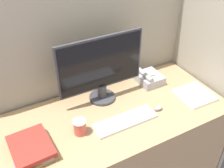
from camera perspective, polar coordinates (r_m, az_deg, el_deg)
name	(u,v)px	position (r m, az deg, el deg)	size (l,w,h in m)	color
cubicle_panel_rear	(89,71)	(1.96, -5.03, 2.75)	(1.95, 0.04, 1.79)	gray
cubicle_panel_right	(205,66)	(2.14, 19.54, 3.62)	(0.04, 0.77, 1.79)	gray
desk	(114,153)	(2.03, 0.42, -14.73)	(1.55, 0.71, 0.78)	#937551
monitor	(101,69)	(1.74, -2.35, 3.26)	(0.61, 0.18, 0.48)	#333338
keyboard	(125,121)	(1.69, 2.90, -8.03)	(0.42, 0.13, 0.02)	silver
mouse	(158,108)	(1.80, 10.05, -5.18)	(0.06, 0.04, 0.03)	gray
coffee_cup	(80,127)	(1.60, -7.02, -9.26)	(0.08, 0.08, 0.10)	#BF4C3F
book_stack	(32,149)	(1.56, -17.07, -13.29)	(0.24, 0.27, 0.07)	olive
desk_telephone	(149,78)	(2.04, 8.06, 1.28)	(0.17, 0.19, 0.10)	#99999E
paper_pile	(195,95)	(1.98, 17.58, -2.29)	(0.24, 0.25, 0.02)	white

